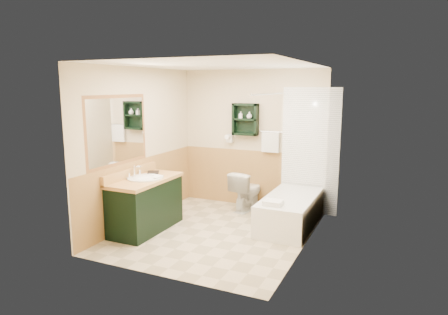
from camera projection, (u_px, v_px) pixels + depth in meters
floor at (216, 232)px, 5.86m from camera, size 3.00×3.00×0.00m
back_wall at (253, 139)px, 7.01m from camera, size 2.60×0.04×2.40m
left_wall at (139, 146)px, 6.18m from camera, size 0.04×3.00×2.40m
right_wall at (308, 159)px, 5.11m from camera, size 0.04×3.00×2.40m
ceiling at (215, 63)px, 5.43m from camera, size 2.60×3.00×0.04m
wainscot_left at (142, 190)px, 6.29m from camera, size 2.98×2.98×1.00m
wainscot_back at (252, 178)px, 7.10m from camera, size 2.58×2.58×1.00m
mirror_frame at (117, 130)px, 5.62m from camera, size 1.30×1.30×1.00m
mirror_glass at (118, 130)px, 5.61m from camera, size 1.20×1.20×0.90m
tile_right at (317, 160)px, 5.83m from camera, size 1.50×1.50×2.10m
tile_back at (310, 152)px, 6.58m from camera, size 0.95×0.95×2.10m
tile_accent at (318, 101)px, 5.68m from camera, size 1.50×1.50×0.10m
wall_shelf at (245, 119)px, 6.89m from camera, size 0.45×0.15×0.55m
hair_dryer at (230, 138)px, 7.09m from camera, size 0.10×0.24×0.18m
towel_bar at (271, 132)px, 6.78m from camera, size 0.40×0.06×0.40m
curtain_rod at (269, 94)px, 5.96m from camera, size 0.03×1.60×0.03m
shower_curtain at (271, 148)px, 6.27m from camera, size 1.05×1.05×1.70m
vanity at (146, 204)px, 5.90m from camera, size 0.59×1.23×0.78m
bathtub at (290, 211)px, 6.07m from camera, size 0.71×1.50×0.47m
toilet at (247, 191)px, 6.88m from camera, size 0.50×0.74×0.67m
counter_towel at (152, 177)px, 5.84m from camera, size 0.26×0.20×0.04m
vanity_book at (147, 166)px, 6.15m from camera, size 0.16×0.11×0.23m
tub_towel at (273, 203)px, 5.57m from camera, size 0.26×0.22×0.07m
soap_bottle_a at (241, 117)px, 6.91m from camera, size 0.07×0.13×0.06m
soap_bottle_b at (249, 116)px, 6.84m from camera, size 0.13×0.14×0.09m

